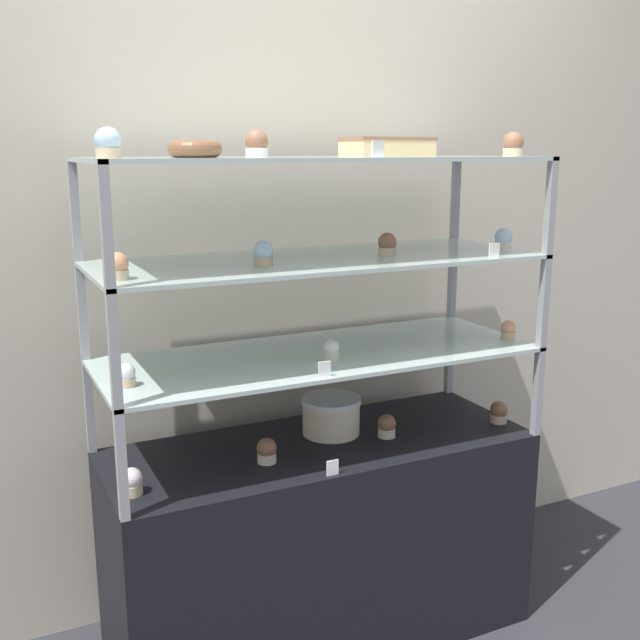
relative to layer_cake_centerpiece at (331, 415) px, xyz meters
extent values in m
plane|color=#2D2D33|center=(-0.07, -0.05, -0.72)|extent=(20.00, 20.00, 0.00)
cube|color=beige|center=(-0.07, 0.34, 0.58)|extent=(8.00, 0.05, 2.60)
cube|color=black|center=(-0.07, -0.05, -0.39)|extent=(1.32, 0.50, 0.66)
cube|color=#99999E|center=(-0.71, 0.18, 0.08)|extent=(0.02, 0.02, 0.29)
cube|color=#99999E|center=(0.58, 0.18, 0.08)|extent=(0.02, 0.02, 0.29)
cube|color=#99999E|center=(-0.71, -0.29, 0.08)|extent=(0.02, 0.02, 0.29)
cube|color=#99999E|center=(0.58, -0.29, 0.08)|extent=(0.02, 0.02, 0.29)
cube|color=#B2C6C1|center=(-0.07, -0.05, 0.22)|extent=(1.32, 0.50, 0.01)
cube|color=#99999E|center=(-0.71, 0.18, 0.37)|extent=(0.02, 0.02, 0.29)
cube|color=#99999E|center=(0.58, 0.18, 0.37)|extent=(0.02, 0.02, 0.29)
cube|color=#99999E|center=(-0.71, -0.29, 0.37)|extent=(0.02, 0.02, 0.29)
cube|color=#99999E|center=(0.58, -0.29, 0.37)|extent=(0.02, 0.02, 0.29)
cube|color=#B2C6C1|center=(-0.07, -0.05, 0.51)|extent=(1.32, 0.50, 0.01)
cube|color=#99999E|center=(-0.71, 0.18, 0.66)|extent=(0.02, 0.02, 0.29)
cube|color=#99999E|center=(0.58, 0.18, 0.66)|extent=(0.02, 0.02, 0.29)
cube|color=#99999E|center=(-0.71, -0.29, 0.66)|extent=(0.02, 0.02, 0.29)
cube|color=#99999E|center=(0.58, -0.29, 0.66)|extent=(0.02, 0.02, 0.29)
cube|color=#B2C6C1|center=(-0.07, -0.05, 0.80)|extent=(1.32, 0.50, 0.01)
cylinder|color=beige|center=(0.00, 0.00, -0.01)|extent=(0.18, 0.18, 0.10)
cylinder|color=white|center=(0.00, 0.00, 0.05)|extent=(0.19, 0.19, 0.02)
cube|color=#DBBC84|center=(0.16, -0.04, 0.83)|extent=(0.25, 0.16, 0.05)
cube|color=#8C5B42|center=(0.16, -0.04, 0.86)|extent=(0.25, 0.16, 0.01)
cylinder|color=#CCB28C|center=(-0.67, -0.16, -0.05)|extent=(0.06, 0.06, 0.03)
sphere|color=silver|center=(-0.67, -0.16, -0.02)|extent=(0.06, 0.06, 0.06)
cylinder|color=beige|center=(-0.27, -0.12, -0.05)|extent=(0.06, 0.06, 0.03)
sphere|color=#8C5B42|center=(-0.27, -0.12, -0.02)|extent=(0.06, 0.06, 0.06)
cylinder|color=beige|center=(0.14, -0.10, -0.05)|extent=(0.06, 0.06, 0.03)
sphere|color=#8C5B42|center=(0.14, -0.10, -0.02)|extent=(0.06, 0.06, 0.06)
cylinder|color=#CCB28C|center=(0.55, -0.16, -0.05)|extent=(0.06, 0.06, 0.03)
sphere|color=#8C5B42|center=(0.55, -0.16, -0.02)|extent=(0.06, 0.06, 0.06)
cube|color=white|center=(-0.14, -0.28, -0.04)|extent=(0.04, 0.00, 0.04)
cylinder|color=#CCB28C|center=(-0.66, -0.13, 0.24)|extent=(0.05, 0.05, 0.02)
sphere|color=white|center=(-0.66, -0.13, 0.27)|extent=(0.05, 0.05, 0.05)
cylinder|color=beige|center=(-0.07, -0.14, 0.24)|extent=(0.05, 0.05, 0.02)
sphere|color=white|center=(-0.07, -0.14, 0.27)|extent=(0.05, 0.05, 0.05)
cylinder|color=#CCB28C|center=(0.55, -0.17, 0.24)|extent=(0.05, 0.05, 0.02)
sphere|color=#E5996B|center=(0.55, -0.17, 0.27)|extent=(0.05, 0.05, 0.05)
cube|color=white|center=(-0.16, -0.28, 0.25)|extent=(0.04, 0.00, 0.04)
cylinder|color=#CCB28C|center=(-0.67, -0.18, 0.53)|extent=(0.05, 0.05, 0.02)
sphere|color=#E5996B|center=(-0.67, -0.18, 0.56)|extent=(0.06, 0.06, 0.06)
cylinder|color=#CCB28C|center=(-0.27, -0.13, 0.53)|extent=(0.05, 0.05, 0.02)
sphere|color=silver|center=(-0.27, -0.13, 0.56)|extent=(0.06, 0.06, 0.06)
cylinder|color=#CCB28C|center=(0.13, -0.10, 0.53)|extent=(0.05, 0.05, 0.02)
sphere|color=#8C5B42|center=(0.13, -0.10, 0.56)|extent=(0.06, 0.06, 0.06)
cylinder|color=beige|center=(0.53, -0.15, 0.53)|extent=(0.05, 0.05, 0.02)
sphere|color=silver|center=(0.53, -0.15, 0.56)|extent=(0.06, 0.06, 0.06)
cube|color=white|center=(0.39, -0.28, 0.54)|extent=(0.04, 0.00, 0.04)
cylinder|color=#CCB28C|center=(-0.67, -0.16, 0.82)|extent=(0.06, 0.06, 0.02)
sphere|color=silver|center=(-0.67, -0.16, 0.85)|extent=(0.06, 0.06, 0.06)
cylinder|color=white|center=(-0.27, -0.09, 0.82)|extent=(0.06, 0.06, 0.02)
sphere|color=#8C5B42|center=(-0.27, -0.09, 0.85)|extent=(0.06, 0.06, 0.06)
cylinder|color=#CCB28C|center=(0.52, -0.18, 0.82)|extent=(0.06, 0.06, 0.02)
sphere|color=#8C5B42|center=(0.52, -0.18, 0.85)|extent=(0.06, 0.06, 0.06)
cube|color=white|center=(-0.01, -0.28, 0.83)|extent=(0.04, 0.00, 0.04)
torus|color=brown|center=(-0.44, -0.09, 0.83)|extent=(0.14, 0.14, 0.04)
camera|label=1|loc=(-1.01, -2.01, 0.83)|focal=42.00mm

